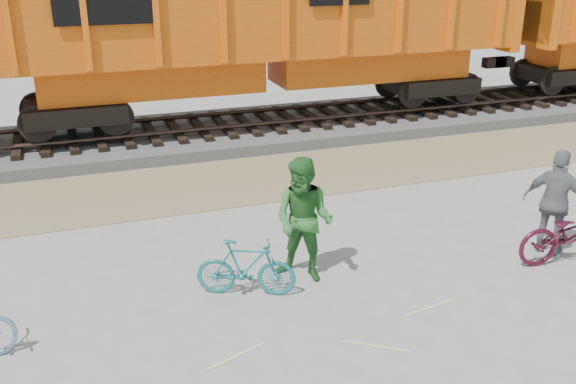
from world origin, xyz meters
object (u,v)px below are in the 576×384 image
person_man (304,220)px  person_woman (556,203)px  bicycle_maroon (574,233)px  bicycle_teal (246,268)px  hopper_car_center (266,23)px

person_man → person_woman: size_ratio=1.08×
bicycle_maroon → person_woman: 0.57m
person_man → person_woman: bearing=34.6°
bicycle_teal → bicycle_maroon: size_ratio=0.75×
hopper_car_center → bicycle_teal: size_ratio=9.35×
hopper_car_center → person_man: size_ratio=7.05×
bicycle_maroon → person_man: bearing=84.0°
hopper_car_center → bicycle_maroon: 9.73m
hopper_car_center → person_man: bearing=-104.0°
person_man → person_woman: (4.30, -0.57, -0.07)m
person_man → bicycle_maroon: bearing=29.7°
bicycle_maroon → person_woman: person_woman is taller
bicycle_maroon → person_woman: bearing=20.6°
bicycle_teal → person_woman: size_ratio=0.81×
bicycle_teal → person_woman: (5.30, -0.37, 0.47)m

